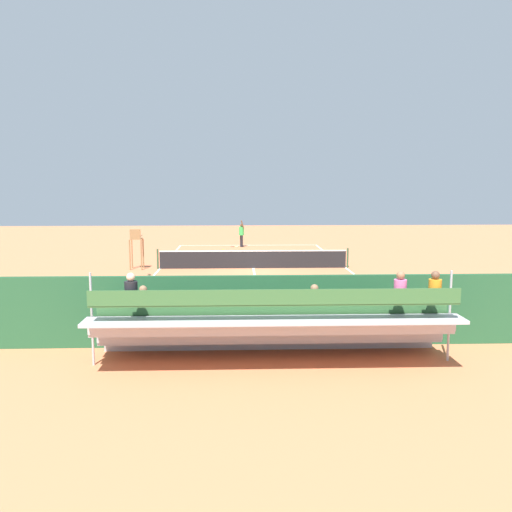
{
  "coord_description": "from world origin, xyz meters",
  "views": [
    {
      "loc": [
        0.91,
        28.74,
        4.51
      ],
      "look_at": [
        0.0,
        4.0,
        1.2
      ],
      "focal_mm": 38.02,
      "sensor_mm": 36.0,
      "label": 1
    }
  ],
  "objects_px": {
    "umpire_chair": "(136,245)",
    "line_judge": "(147,306)",
    "courtside_bench": "(360,319)",
    "equipment_bag": "(308,333)",
    "bleacher_stand": "(273,325)",
    "tennis_player": "(241,233)",
    "tennis_racket": "(236,247)",
    "tennis_ball_far": "(223,250)",
    "tennis_net": "(253,259)",
    "tennis_ball_near": "(213,253)"
  },
  "relations": [
    {
      "from": "tennis_ball_far",
      "to": "umpire_chair",
      "type": "bearing_deg",
      "value": 61.99
    },
    {
      "from": "tennis_player",
      "to": "tennis_ball_far",
      "type": "relative_size",
      "value": 29.18
    },
    {
      "from": "equipment_bag",
      "to": "tennis_racket",
      "type": "xyz_separation_m",
      "value": [
        2.12,
        -23.4,
        -0.16
      ]
    },
    {
      "from": "equipment_bag",
      "to": "tennis_ball_near",
      "type": "distance_m",
      "value": 19.98
    },
    {
      "from": "tennis_net",
      "to": "tennis_ball_near",
      "type": "xyz_separation_m",
      "value": [
        2.42,
        -6.25,
        -0.47
      ]
    },
    {
      "from": "tennis_racket",
      "to": "tennis_ball_near",
      "type": "xyz_separation_m",
      "value": [
        1.49,
        3.76,
        0.02
      ]
    },
    {
      "from": "umpire_chair",
      "to": "tennis_net",
      "type": "bearing_deg",
      "value": -179.09
    },
    {
      "from": "umpire_chair",
      "to": "tennis_ball_near",
      "type": "distance_m",
      "value": 7.49
    },
    {
      "from": "tennis_net",
      "to": "umpire_chair",
      "type": "relative_size",
      "value": 4.81
    },
    {
      "from": "tennis_net",
      "to": "tennis_ball_far",
      "type": "distance_m",
      "value": 8.36
    },
    {
      "from": "tennis_net",
      "to": "courtside_bench",
      "type": "distance_m",
      "value": 13.55
    },
    {
      "from": "equipment_bag",
      "to": "tennis_ball_far",
      "type": "bearing_deg",
      "value": -82.07
    },
    {
      "from": "bleacher_stand",
      "to": "tennis_ball_far",
      "type": "relative_size",
      "value": 137.27
    },
    {
      "from": "tennis_player",
      "to": "tennis_ball_far",
      "type": "distance_m",
      "value": 2.39
    },
    {
      "from": "equipment_bag",
      "to": "line_judge",
      "type": "distance_m",
      "value": 4.77
    },
    {
      "from": "umpire_chair",
      "to": "tennis_ball_near",
      "type": "height_order",
      "value": "umpire_chair"
    },
    {
      "from": "tennis_player",
      "to": "courtside_bench",
      "type": "bearing_deg",
      "value": 98.04
    },
    {
      "from": "tennis_net",
      "to": "tennis_player",
      "type": "relative_size",
      "value": 5.35
    },
    {
      "from": "umpire_chair",
      "to": "line_judge",
      "type": "relative_size",
      "value": 1.11
    },
    {
      "from": "bleacher_stand",
      "to": "equipment_bag",
      "type": "height_order",
      "value": "bleacher_stand"
    },
    {
      "from": "tennis_player",
      "to": "tennis_ball_near",
      "type": "xyz_separation_m",
      "value": [
        1.89,
        3.67,
        -0.98
      ]
    },
    {
      "from": "bleacher_stand",
      "to": "courtside_bench",
      "type": "relative_size",
      "value": 5.03
    },
    {
      "from": "bleacher_stand",
      "to": "tennis_player",
      "type": "bearing_deg",
      "value": -88.76
    },
    {
      "from": "bleacher_stand",
      "to": "umpire_chair",
      "type": "height_order",
      "value": "bleacher_stand"
    },
    {
      "from": "bleacher_stand",
      "to": "tennis_ball_near",
      "type": "xyz_separation_m",
      "value": [
        2.44,
        -21.61,
        -0.92
      ]
    },
    {
      "from": "tennis_net",
      "to": "equipment_bag",
      "type": "distance_m",
      "value": 13.46
    },
    {
      "from": "umpire_chair",
      "to": "tennis_ball_near",
      "type": "xyz_separation_m",
      "value": [
        -3.78,
        -6.34,
        -1.28
      ]
    },
    {
      "from": "line_judge",
      "to": "tennis_racket",
      "type": "bearing_deg",
      "value": -96.32
    },
    {
      "from": "tennis_net",
      "to": "tennis_player",
      "type": "height_order",
      "value": "tennis_player"
    },
    {
      "from": "courtside_bench",
      "to": "umpire_chair",
      "type": "bearing_deg",
      "value": -55.82
    },
    {
      "from": "tennis_player",
      "to": "tennis_ball_near",
      "type": "distance_m",
      "value": 4.24
    },
    {
      "from": "tennis_net",
      "to": "bleacher_stand",
      "type": "height_order",
      "value": "bleacher_stand"
    },
    {
      "from": "courtside_bench",
      "to": "tennis_ball_far",
      "type": "xyz_separation_m",
      "value": [
        4.56,
        -21.42,
        -0.53
      ]
    },
    {
      "from": "tennis_net",
      "to": "courtside_bench",
      "type": "xyz_separation_m",
      "value": [
        -2.75,
        13.27,
        0.06
      ]
    },
    {
      "from": "tennis_net",
      "to": "bleacher_stand",
      "type": "xyz_separation_m",
      "value": [
        -0.02,
        15.36,
        0.45
      ]
    },
    {
      "from": "umpire_chair",
      "to": "courtside_bench",
      "type": "height_order",
      "value": "umpire_chair"
    },
    {
      "from": "equipment_bag",
      "to": "tennis_racket",
      "type": "height_order",
      "value": "equipment_bag"
    },
    {
      "from": "tennis_racket",
      "to": "tennis_ball_far",
      "type": "height_order",
      "value": "tennis_ball_far"
    },
    {
      "from": "equipment_bag",
      "to": "line_judge",
      "type": "relative_size",
      "value": 0.47
    },
    {
      "from": "tennis_player",
      "to": "line_judge",
      "type": "height_order",
      "value": "same"
    },
    {
      "from": "courtside_bench",
      "to": "equipment_bag",
      "type": "bearing_deg",
      "value": 4.71
    },
    {
      "from": "courtside_bench",
      "to": "line_judge",
      "type": "xyz_separation_m",
      "value": [
        6.26,
        0.04,
        0.46
      ]
    },
    {
      "from": "bleacher_stand",
      "to": "line_judge",
      "type": "xyz_separation_m",
      "value": [
        3.52,
        -2.05,
        0.06
      ]
    },
    {
      "from": "tennis_ball_far",
      "to": "courtside_bench",
      "type": "bearing_deg",
      "value": 102.01
    },
    {
      "from": "bleacher_stand",
      "to": "line_judge",
      "type": "distance_m",
      "value": 4.08
    },
    {
      "from": "equipment_bag",
      "to": "tennis_ball_far",
      "type": "relative_size",
      "value": 13.64
    },
    {
      "from": "tennis_net",
      "to": "tennis_ball_near",
      "type": "bearing_deg",
      "value": -68.81
    },
    {
      "from": "equipment_bag",
      "to": "tennis_ball_near",
      "type": "xyz_separation_m",
      "value": [
        3.61,
        -19.65,
        -0.15
      ]
    },
    {
      "from": "equipment_bag",
      "to": "tennis_player",
      "type": "bearing_deg",
      "value": -85.78
    },
    {
      "from": "tennis_net",
      "to": "line_judge",
      "type": "distance_m",
      "value": 13.78
    }
  ]
}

